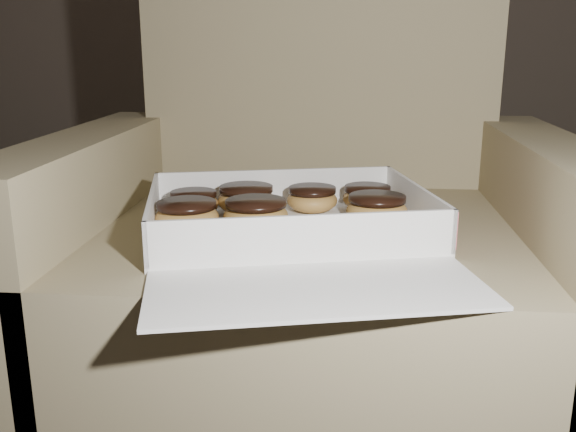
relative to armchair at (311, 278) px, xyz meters
The scene contains 14 objects.
armchair is the anchor object (origin of this frame).
bakery_box 0.22m from the armchair, 95.36° to the right, with size 0.53×0.58×0.07m.
donut_a 0.18m from the armchair, ahead, with size 0.09×0.09×0.04m.
donut_b 0.16m from the armchair, 84.78° to the right, with size 0.09×0.09×0.04m.
donut_c 0.22m from the armchair, 41.23° to the right, with size 0.10×0.10×0.05m.
donut_d 0.23m from the armchair, 117.42° to the right, with size 0.10×0.10×0.05m.
donut_e 0.20m from the armchair, 156.38° to the right, with size 0.10×0.10×0.05m.
donut_f 0.29m from the armchair, 138.02° to the right, with size 0.10×0.10×0.05m.
donut_g 0.26m from the armchair, 160.71° to the right, with size 0.08×0.08×0.04m.
crumb_a 0.30m from the armchair, 55.91° to the right, with size 0.01×0.01×0.00m, color black.
crumb_b 0.29m from the armchair, 118.78° to the right, with size 0.01×0.01×0.00m, color black.
crumb_c 0.30m from the armchair, 102.02° to the right, with size 0.01×0.01×0.00m, color black.
crumb_d 0.30m from the armchair, 117.48° to the right, with size 0.01×0.01×0.00m, color black.
crumb_e 0.28m from the armchair, 129.38° to the right, with size 0.01×0.01×0.00m, color black.
Camera 1 is at (-0.21, -0.73, 0.71)m, focal length 40.00 mm.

